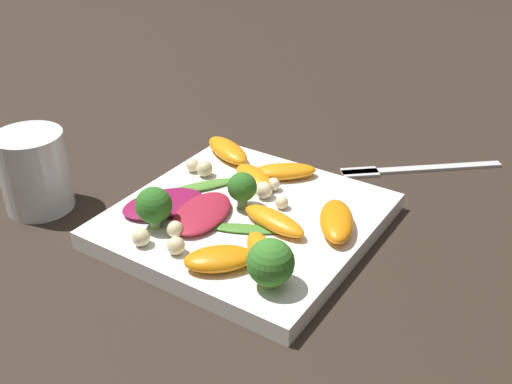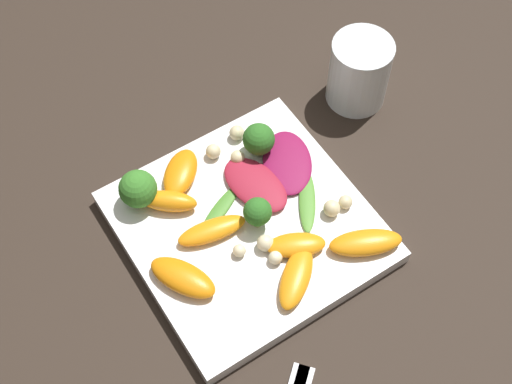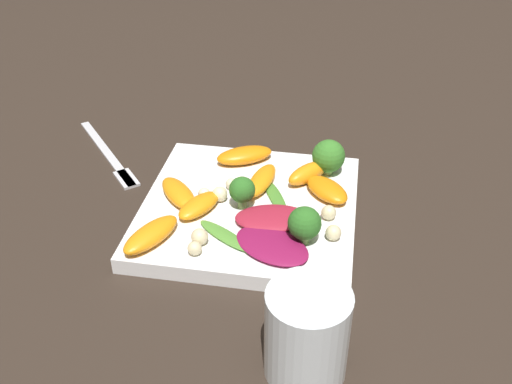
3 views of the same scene
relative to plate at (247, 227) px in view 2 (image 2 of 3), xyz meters
name	(u,v)px [view 2 (image 2 of 3)]	position (x,y,z in m)	size (l,w,h in m)	color
ground_plane	(247,231)	(0.00, 0.00, -0.01)	(2.40, 2.40, 0.00)	#2D231C
plate	(247,227)	(0.00, 0.00, 0.00)	(0.24, 0.24, 0.02)	white
drinking_glass	(359,72)	(0.09, -0.21, 0.03)	(0.07, 0.07, 0.09)	white
radicchio_leaf_0	(255,184)	(0.03, -0.03, 0.01)	(0.09, 0.06, 0.01)	maroon
radicchio_leaf_1	(287,163)	(0.04, -0.08, 0.01)	(0.10, 0.09, 0.01)	maroon
orange_segment_0	(296,245)	(-0.05, -0.02, 0.02)	(0.05, 0.07, 0.02)	orange
orange_segment_1	(366,243)	(-0.09, -0.09, 0.02)	(0.06, 0.08, 0.02)	orange
orange_segment_2	(212,230)	(0.01, 0.04, 0.02)	(0.04, 0.08, 0.02)	orange
orange_segment_3	(168,201)	(0.06, 0.06, 0.02)	(0.06, 0.06, 0.02)	orange
orange_segment_4	(296,277)	(-0.08, -0.01, 0.02)	(0.07, 0.07, 0.02)	orange
orange_segment_5	(180,173)	(0.09, 0.03, 0.02)	(0.07, 0.07, 0.02)	orange
orange_segment_6	(183,278)	(-0.02, 0.09, 0.02)	(0.08, 0.06, 0.02)	orange
broccoli_floret_0	(259,140)	(0.07, -0.06, 0.03)	(0.04, 0.04, 0.04)	#84AD5B
broccoli_floret_1	(138,189)	(0.08, 0.08, 0.03)	(0.04, 0.04, 0.04)	#84AD5B
broccoli_floret_2	(258,212)	(-0.01, -0.01, 0.03)	(0.03, 0.03, 0.04)	#7A9E51
arugula_sprig_0	(220,210)	(0.03, 0.02, 0.01)	(0.04, 0.07, 0.00)	#47842D
arugula_sprig_1	(307,201)	(-0.01, -0.07, 0.01)	(0.07, 0.06, 0.01)	#518E33
macadamia_nut_0	(275,258)	(-0.05, 0.00, 0.02)	(0.01, 0.01, 0.01)	beige
macadamia_nut_1	(213,151)	(0.09, -0.01, 0.02)	(0.02, 0.02, 0.02)	beige
macadamia_nut_2	(263,244)	(-0.03, 0.00, 0.02)	(0.02, 0.02, 0.02)	beige
macadamia_nut_3	(237,133)	(0.10, -0.05, 0.02)	(0.02, 0.02, 0.02)	beige
macadamia_nut_4	(332,208)	(-0.04, -0.08, 0.02)	(0.02, 0.02, 0.02)	beige
macadamia_nut_5	(239,251)	(-0.03, 0.03, 0.02)	(0.01, 0.01, 0.01)	beige
macadamia_nut_6	(345,202)	(-0.04, -0.10, 0.02)	(0.01, 0.01, 0.01)	beige
macadamia_nut_7	(238,157)	(0.07, -0.03, 0.02)	(0.02, 0.02, 0.02)	beige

